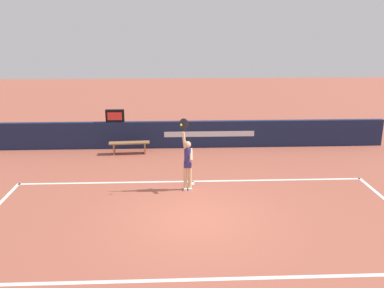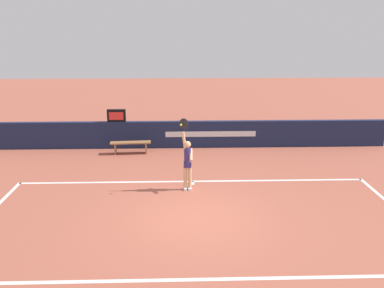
{
  "view_description": "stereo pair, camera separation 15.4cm",
  "coord_description": "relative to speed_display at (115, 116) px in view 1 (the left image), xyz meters",
  "views": [
    {
      "loc": [
        -0.57,
        -10.25,
        5.02
      ],
      "look_at": [
        -0.03,
        2.09,
        1.46
      ],
      "focal_mm": 38.92,
      "sensor_mm": 36.0,
      "label": 1
    },
    {
      "loc": [
        -0.42,
        -10.25,
        5.02
      ],
      "look_at": [
        -0.03,
        2.09,
        1.46
      ],
      "focal_mm": 38.92,
      "sensor_mm": 36.0,
      "label": 2
    }
  ],
  "objects": [
    {
      "name": "ground_plane",
      "position": [
        3.01,
        -6.65,
        -1.39
      ],
      "size": [
        60.0,
        60.0,
        0.0
      ],
      "primitive_type": "plane",
      "color": "#A45441"
    },
    {
      "name": "court_lines",
      "position": [
        3.01,
        -6.73,
        -1.39
      ],
      "size": [
        11.48,
        5.64,
        0.0
      ],
      "color": "white",
      "rests_on": "ground"
    },
    {
      "name": "back_wall",
      "position": [
        3.01,
        0.0,
        -0.82
      ],
      "size": [
        16.62,
        0.24,
        1.13
      ],
      "color": "#182243",
      "rests_on": "ground"
    },
    {
      "name": "speed_display",
      "position": [
        0.0,
        0.0,
        0.0
      ],
      "size": [
        0.76,
        0.16,
        0.52
      ],
      "color": "black",
      "rests_on": "back_wall"
    },
    {
      "name": "tennis_player",
      "position": [
        2.84,
        -4.69,
        -0.44
      ],
      "size": [
        0.43,
        0.46,
        2.32
      ],
      "color": "tan",
      "rests_on": "ground"
    },
    {
      "name": "tennis_ball",
      "position": [
        2.64,
        -4.89,
        0.76
      ],
      "size": [
        0.07,
        0.07,
        0.07
      ],
      "color": "#C4E732"
    },
    {
      "name": "courtside_bench_near",
      "position": [
        0.63,
        -0.82,
        -1.02
      ],
      "size": [
        1.63,
        0.47,
        0.48
      ],
      "color": "#96663E",
      "rests_on": "ground"
    }
  ]
}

